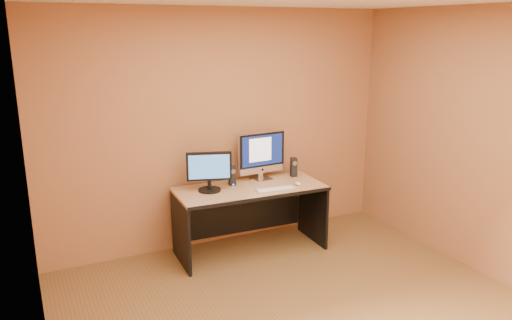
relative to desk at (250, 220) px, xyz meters
name	(u,v)px	position (x,y,z in m)	size (l,w,h in m)	color
walls	(323,176)	(-0.14, -1.56, 0.93)	(4.00, 4.00, 2.60)	#8E5D39
desk	(250,220)	(0.00, 0.00, 0.00)	(1.58, 0.69, 0.73)	tan
imac	(263,156)	(0.25, 0.20, 0.64)	(0.56, 0.21, 0.54)	#B7B7BB
second_monitor	(209,172)	(-0.43, 0.08, 0.57)	(0.47, 0.24, 0.42)	black
speaker_left	(232,175)	(-0.14, 0.16, 0.47)	(0.07, 0.07, 0.22)	black
speaker_right	(294,167)	(0.62, 0.15, 0.47)	(0.07, 0.07, 0.22)	black
keyboard	(276,189)	(0.20, -0.19, 0.37)	(0.43, 0.11, 0.02)	silver
mouse	(298,183)	(0.50, -0.15, 0.38)	(0.06, 0.10, 0.04)	white
cable_a	(266,176)	(0.33, 0.28, 0.37)	(0.01, 0.01, 0.22)	black
cable_b	(251,178)	(0.16, 0.31, 0.37)	(0.01, 0.01, 0.18)	black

